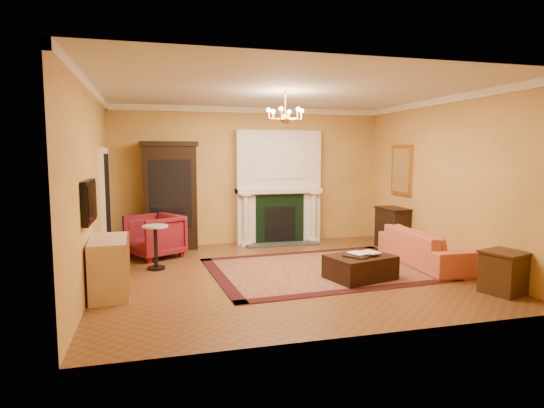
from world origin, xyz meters
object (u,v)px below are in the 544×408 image
object	(u,v)px
leather_ottoman	(360,267)
china_cabinet	(170,198)
pedestal_table	(156,244)
end_table	(504,273)
commode	(110,267)
coral_sofa	(427,241)
wingback_armchair	(155,234)
console_table	(393,229)

from	to	relation	value
leather_ottoman	china_cabinet	bearing A→B (deg)	116.79
pedestal_table	end_table	xyz separation A→B (m)	(4.80, -2.68, -0.16)
commode	end_table	xyz separation A→B (m)	(5.45, -1.39, -0.11)
commode	coral_sofa	bearing A→B (deg)	1.85
pedestal_table	end_table	distance (m)	5.50
end_table	china_cabinet	bearing A→B (deg)	135.78
china_cabinet	pedestal_table	world-z (taller)	china_cabinet
pedestal_table	coral_sofa	xyz separation A→B (m)	(4.72, -0.91, -0.02)
china_cabinet	pedestal_table	distance (m)	1.82
pedestal_table	leather_ottoman	size ratio (longest dim) A/B	0.78
coral_sofa	end_table	distance (m)	1.78
end_table	leather_ottoman	xyz separation A→B (m)	(-1.67, 1.19, -0.09)
pedestal_table	commode	bearing A→B (deg)	-116.60
wingback_armchair	commode	xyz separation A→B (m)	(-0.63, -2.25, -0.05)
coral_sofa	end_table	size ratio (longest dim) A/B	3.74
wingback_armchair	leather_ottoman	world-z (taller)	wingback_armchair
leather_ottoman	coral_sofa	bearing A→B (deg)	5.29
china_cabinet	console_table	distance (m)	4.72
end_table	console_table	bearing A→B (deg)	88.93
pedestal_table	end_table	size ratio (longest dim) A/B	1.32
wingback_armchair	console_table	world-z (taller)	wingback_armchair
pedestal_table	leather_ottoman	world-z (taller)	pedestal_table
end_table	wingback_armchair	bearing A→B (deg)	142.94
console_table	leather_ottoman	size ratio (longest dim) A/B	0.84
china_cabinet	commode	bearing A→B (deg)	-106.28
wingback_armchair	console_table	bearing A→B (deg)	54.86
coral_sofa	leather_ottoman	world-z (taller)	coral_sofa
end_table	commode	bearing A→B (deg)	165.71
pedestal_table	coral_sofa	bearing A→B (deg)	-10.89
leather_ottoman	wingback_armchair	bearing A→B (deg)	127.37
china_cabinet	coral_sofa	world-z (taller)	china_cabinet
coral_sofa	leather_ottoman	distance (m)	1.70
commode	leather_ottoman	size ratio (longest dim) A/B	1.09
coral_sofa	console_table	size ratio (longest dim) A/B	2.62
commode	leather_ottoman	xyz separation A→B (m)	(3.78, -0.20, -0.20)
china_cabinet	end_table	bearing A→B (deg)	-42.38
wingback_armchair	pedestal_table	world-z (taller)	wingback_armchair
china_cabinet	console_table	world-z (taller)	china_cabinet
pedestal_table	console_table	distance (m)	4.90
china_cabinet	wingback_armchair	xyz separation A→B (m)	(-0.34, -0.72, -0.62)
commode	leather_ottoman	world-z (taller)	commode
leather_ottoman	end_table	bearing A→B (deg)	-50.32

